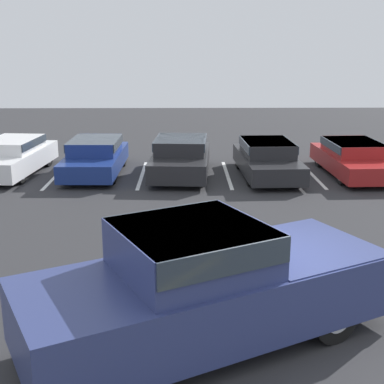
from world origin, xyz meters
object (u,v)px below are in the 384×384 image
at_px(parked_sedan_e, 354,157).
at_px(pickup_truck, 209,284).
at_px(parked_sedan_d, 267,158).
at_px(parked_sedan_b, 95,155).
at_px(parked_sedan_a, 13,155).
at_px(parked_sedan_c, 181,156).

bearing_deg(parked_sedan_e, pickup_truck, -29.23).
bearing_deg(pickup_truck, parked_sedan_d, 49.60).
relative_size(pickup_truck, parked_sedan_d, 1.34).
height_order(parked_sedan_b, parked_sedan_e, parked_sedan_b).
height_order(parked_sedan_a, parked_sedan_e, parked_sedan_a).
bearing_deg(parked_sedan_e, parked_sedan_a, -93.57).
distance_m(parked_sedan_a, parked_sedan_e, 11.67).
xyz_separation_m(pickup_truck, parked_sedan_a, (-6.25, 10.87, -0.28)).
distance_m(pickup_truck, parked_sedan_e, 11.88).
xyz_separation_m(parked_sedan_a, parked_sedan_c, (5.77, -0.30, 0.03)).
bearing_deg(parked_sedan_c, parked_sedan_b, -90.94).
relative_size(parked_sedan_b, parked_sedan_d, 0.99).
relative_size(parked_sedan_a, parked_sedan_d, 1.02).
bearing_deg(parked_sedan_c, pickup_truck, 6.47).
bearing_deg(parked_sedan_d, parked_sedan_e, 90.57).
height_order(parked_sedan_a, parked_sedan_c, parked_sedan_c).
bearing_deg(parked_sedan_d, parked_sedan_a, -95.55).
bearing_deg(parked_sedan_a, parked_sedan_e, 94.07).
bearing_deg(parked_sedan_d, parked_sedan_c, -95.70).
height_order(parked_sedan_c, parked_sedan_d, parked_sedan_c).
bearing_deg(parked_sedan_a, parked_sedan_d, 92.51).
bearing_deg(parked_sedan_d, pickup_truck, -15.68).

